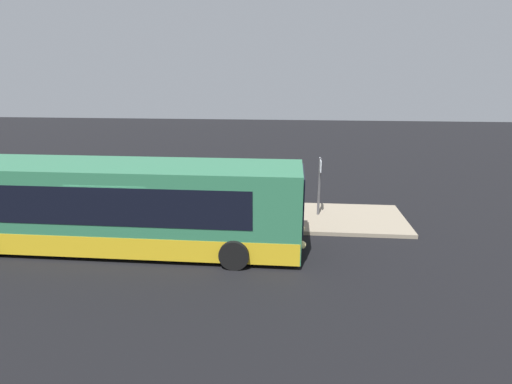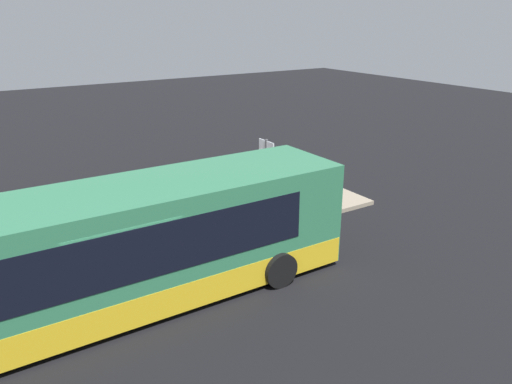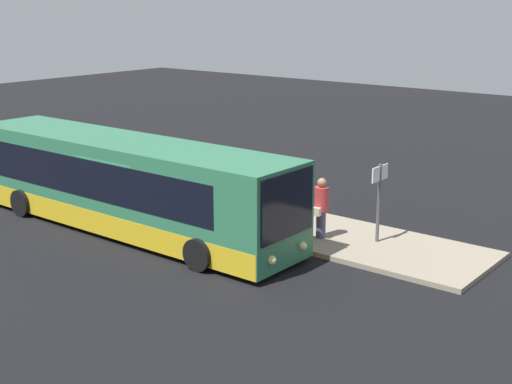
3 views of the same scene
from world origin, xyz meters
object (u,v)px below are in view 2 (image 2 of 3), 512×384
(passenger_boarding, at_px, (134,226))
(passenger_waiting, at_px, (187,207))
(passenger_with_bags, at_px, (240,191))
(suitcase, at_px, (174,228))
(bus_lead, at_px, (89,259))
(sign_post, at_px, (266,162))

(passenger_boarding, bearing_deg, passenger_waiting, 12.57)
(passenger_boarding, bearing_deg, passenger_with_bags, 2.14)
(passenger_boarding, xyz_separation_m, suitcase, (1.41, 0.62, -0.61))
(bus_lead, distance_m, sign_post, 7.86)
(passenger_with_bags, bearing_deg, passenger_boarding, 6.67)
(suitcase, bearing_deg, passenger_boarding, -156.09)
(passenger_with_bags, relative_size, suitcase, 2.12)
(passenger_boarding, relative_size, passenger_waiting, 1.08)
(passenger_with_bags, distance_m, suitcase, 2.54)
(passenger_waiting, distance_m, suitcase, 0.75)
(bus_lead, relative_size, passenger_with_bags, 6.87)
(sign_post, bearing_deg, passenger_with_bags, -153.76)
(bus_lead, bearing_deg, passenger_with_bags, 26.20)
(passenger_with_bags, distance_m, sign_post, 1.76)
(bus_lead, bearing_deg, passenger_boarding, 49.25)
(bus_lead, relative_size, passenger_boarding, 7.41)
(passenger_waiting, bearing_deg, sign_post, 76.51)
(bus_lead, height_order, suitcase, bus_lead)
(bus_lead, bearing_deg, sign_post, 26.21)
(passenger_waiting, relative_size, sign_post, 0.67)
(sign_post, bearing_deg, passenger_waiting, -167.86)
(bus_lead, height_order, passenger_with_bags, bus_lead)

